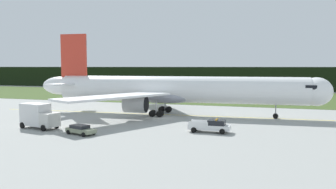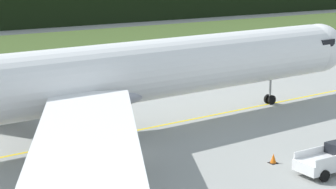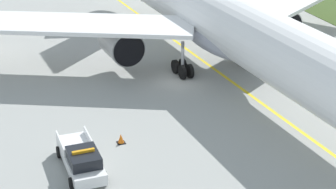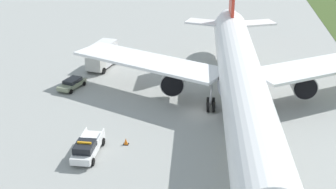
# 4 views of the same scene
# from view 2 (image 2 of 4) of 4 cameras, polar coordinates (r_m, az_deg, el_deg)

# --- Properties ---
(ground) EXTENTS (320.00, 320.00, 0.00)m
(ground) POSITION_cam_2_polar(r_m,az_deg,el_deg) (42.02, -5.21, -5.91)
(ground) COLOR #979A96
(taxiway_centerline_main) EXTENTS (74.34, 4.80, 0.01)m
(taxiway_centerline_main) POSITION_cam_2_polar(r_m,az_deg,el_deg) (46.54, -5.56, -4.01)
(taxiway_centerline_main) COLOR yellow
(taxiway_centerline_main) RESTS_ON ground
(airliner) EXTENTS (55.75, 42.68, 15.68)m
(airliner) POSITION_cam_2_polar(r_m,az_deg,el_deg) (44.94, -6.67, 1.59)
(airliner) COLOR white
(airliner) RESTS_ON ground
(apron_cone) EXTENTS (0.55, 0.55, 0.69)m
(apron_cone) POSITION_cam_2_polar(r_m,az_deg,el_deg) (40.75, 10.30, -6.20)
(apron_cone) COLOR black
(apron_cone) RESTS_ON ground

